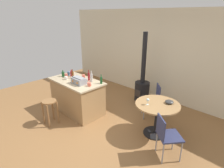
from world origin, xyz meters
TOP-DOWN VIEW (x-y plane):
  - ground_plane at (0.00, 0.00)m, footprint 8.80×8.80m
  - back_wall at (0.00, 2.70)m, footprint 8.00×0.10m
  - kitchen_island at (-1.11, 0.30)m, footprint 1.50×0.83m
  - wooden_stool at (-1.08, -0.53)m, footprint 0.34×0.34m
  - dining_table at (0.99, 0.89)m, footprint 0.95×0.95m
  - folding_chair_near at (1.50, 0.39)m, footprint 0.56×0.56m
  - folding_chair_far at (0.51, 1.51)m, footprint 0.57×0.57m
  - wood_stove at (-0.20, 2.02)m, footprint 0.44×0.45m
  - toolbox at (-0.85, 0.21)m, footprint 0.37×0.25m
  - bottle_0 at (-1.33, 0.35)m, footprint 0.06×0.06m
  - bottle_1 at (-0.87, 0.54)m, footprint 0.06×0.06m
  - bottle_2 at (-1.64, 0.24)m, footprint 0.08×0.08m
  - bottle_3 at (-0.74, 0.52)m, footprint 0.07×0.07m
  - bottle_4 at (-0.47, 0.60)m, footprint 0.06×0.06m
  - bottle_5 at (-1.50, 0.43)m, footprint 0.07×0.07m
  - cup_0 at (-1.51, 0.26)m, footprint 0.12×0.08m
  - cup_1 at (-1.62, 0.41)m, footprint 0.11×0.08m
  - cup_2 at (-1.10, 0.54)m, footprint 0.12×0.08m
  - cup_3 at (-1.36, 0.16)m, footprint 0.12×0.08m
  - cup_4 at (-0.55, 0.29)m, footprint 0.13×0.09m
  - wine_glass at (0.86, 0.71)m, footprint 0.07×0.07m
  - serving_bowl at (1.15, 1.09)m, footprint 0.18×0.18m

SIDE VIEW (x-z plane):
  - ground_plane at x=0.00m, z-range 0.00..0.00m
  - wooden_stool at x=-1.08m, z-range 0.15..0.76m
  - kitchen_island at x=-1.11m, z-range 0.00..0.91m
  - wood_stove at x=-0.20m, z-range -0.55..1.55m
  - folding_chair_near at x=1.50m, z-range 0.08..0.93m
  - folding_chair_far at x=0.51m, z-range 0.08..0.96m
  - dining_table at x=0.99m, z-range 0.20..0.95m
  - serving_bowl at x=1.15m, z-range 0.75..0.82m
  - wine_glass at x=0.86m, z-range 0.79..0.93m
  - cup_3 at x=-1.36m, z-range 0.91..0.99m
  - cup_4 at x=-0.55m, z-range 0.91..1.00m
  - cup_0 at x=-1.51m, z-range 0.91..1.01m
  - cup_2 at x=-1.10m, z-range 0.91..1.01m
  - cup_1 at x=-1.62m, z-range 0.91..1.02m
  - bottle_2 at x=-1.64m, z-range 0.89..1.07m
  - bottle_5 at x=-1.50m, z-range 0.89..1.07m
  - toolbox at x=-0.85m, z-range 0.90..1.07m
  - bottle_4 at x=-0.47m, z-range 0.88..1.12m
  - bottle_0 at x=-1.33m, z-range 0.88..1.13m
  - bottle_1 at x=-0.87m, z-range 0.88..1.16m
  - bottle_3 at x=-0.74m, z-range 0.87..1.16m
  - back_wall at x=0.00m, z-range 0.00..2.70m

